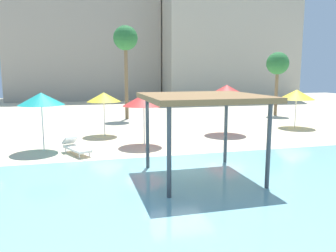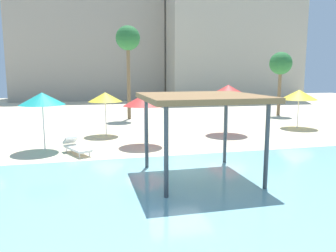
{
  "view_description": "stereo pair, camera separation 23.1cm",
  "coord_description": "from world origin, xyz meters",
  "px_view_note": "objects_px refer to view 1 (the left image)",
  "views": [
    {
      "loc": [
        -3.68,
        -12.57,
        3.72
      ],
      "look_at": [
        0.11,
        2.0,
        1.3
      ],
      "focal_mm": 35.93,
      "sensor_mm": 36.0,
      "label": 1
    },
    {
      "loc": [
        -3.46,
        -12.63,
        3.72
      ],
      "look_at": [
        0.11,
        2.0,
        1.3
      ],
      "focal_mm": 35.93,
      "sensor_mm": 36.0,
      "label": 2
    }
  ],
  "objects_px": {
    "palm_tree_0": "(126,41)",
    "palm_tree_1": "(278,65)",
    "shade_pavilion": "(203,100)",
    "lounge_chair_2": "(75,147)",
    "beach_umbrella_yellow_4": "(104,97)",
    "beach_umbrella_red_6": "(227,90)",
    "beach_umbrella_red_3": "(144,100)",
    "beach_umbrella_teal_0": "(41,99)",
    "beach_umbrella_yellow_1": "(297,95)"
  },
  "relations": [
    {
      "from": "palm_tree_0",
      "to": "palm_tree_1",
      "type": "distance_m",
      "value": 13.01
    },
    {
      "from": "shade_pavilion",
      "to": "lounge_chair_2",
      "type": "height_order",
      "value": "shade_pavilion"
    },
    {
      "from": "beach_umbrella_yellow_4",
      "to": "beach_umbrella_red_6",
      "type": "relative_size",
      "value": 0.86
    },
    {
      "from": "beach_umbrella_red_3",
      "to": "beach_umbrella_teal_0",
      "type": "bearing_deg",
      "value": 179.98
    },
    {
      "from": "beach_umbrella_red_3",
      "to": "beach_umbrella_yellow_4",
      "type": "distance_m",
      "value": 3.72
    },
    {
      "from": "beach_umbrella_red_3",
      "to": "beach_umbrella_red_6",
      "type": "bearing_deg",
      "value": 20.11
    },
    {
      "from": "palm_tree_1",
      "to": "palm_tree_0",
      "type": "bearing_deg",
      "value": 176.08
    },
    {
      "from": "beach_umbrella_red_3",
      "to": "palm_tree_0",
      "type": "xyz_separation_m",
      "value": [
        0.46,
        9.98,
        3.8
      ]
    },
    {
      "from": "beach_umbrella_yellow_4",
      "to": "shade_pavilion",
      "type": "bearing_deg",
      "value": -73.34
    },
    {
      "from": "beach_umbrella_yellow_1",
      "to": "beach_umbrella_yellow_4",
      "type": "relative_size",
      "value": 1.01
    },
    {
      "from": "beach_umbrella_teal_0",
      "to": "beach_umbrella_red_6",
      "type": "bearing_deg",
      "value": 10.91
    },
    {
      "from": "beach_umbrella_teal_0",
      "to": "palm_tree_1",
      "type": "relative_size",
      "value": 0.51
    },
    {
      "from": "shade_pavilion",
      "to": "beach_umbrella_yellow_4",
      "type": "distance_m",
      "value": 9.57
    },
    {
      "from": "beach_umbrella_yellow_1",
      "to": "beach_umbrella_red_6",
      "type": "relative_size",
      "value": 0.86
    },
    {
      "from": "lounge_chair_2",
      "to": "palm_tree_1",
      "type": "xyz_separation_m",
      "value": [
        16.72,
        10.18,
        4.02
      ]
    },
    {
      "from": "beach_umbrella_yellow_1",
      "to": "beach_umbrella_yellow_4",
      "type": "distance_m",
      "value": 12.75
    },
    {
      "from": "beach_umbrella_yellow_1",
      "to": "palm_tree_0",
      "type": "relative_size",
      "value": 0.35
    },
    {
      "from": "beach_umbrella_yellow_1",
      "to": "palm_tree_1",
      "type": "xyz_separation_m",
      "value": [
        2.34,
        6.13,
        2.12
      ]
    },
    {
      "from": "beach_umbrella_red_3",
      "to": "palm_tree_1",
      "type": "distance_m",
      "value": 16.26
    },
    {
      "from": "beach_umbrella_red_6",
      "to": "beach_umbrella_red_3",
      "type": "bearing_deg",
      "value": -159.89
    },
    {
      "from": "beach_umbrella_yellow_4",
      "to": "beach_umbrella_yellow_1",
      "type": "bearing_deg",
      "value": -1.36
    },
    {
      "from": "shade_pavilion",
      "to": "beach_umbrella_red_3",
      "type": "distance_m",
      "value": 5.98
    },
    {
      "from": "beach_umbrella_yellow_1",
      "to": "beach_umbrella_red_3",
      "type": "height_order",
      "value": "beach_umbrella_red_3"
    },
    {
      "from": "palm_tree_0",
      "to": "beach_umbrella_red_6",
      "type": "bearing_deg",
      "value": -58.07
    },
    {
      "from": "beach_umbrella_red_6",
      "to": "palm_tree_1",
      "type": "relative_size",
      "value": 0.55
    },
    {
      "from": "beach_umbrella_yellow_4",
      "to": "beach_umbrella_red_6",
      "type": "bearing_deg",
      "value": -10.05
    },
    {
      "from": "beach_umbrella_red_3",
      "to": "beach_umbrella_yellow_4",
      "type": "relative_size",
      "value": 1.03
    },
    {
      "from": "lounge_chair_2",
      "to": "palm_tree_1",
      "type": "bearing_deg",
      "value": 95.65
    },
    {
      "from": "beach_umbrella_yellow_4",
      "to": "palm_tree_0",
      "type": "relative_size",
      "value": 0.35
    },
    {
      "from": "beach_umbrella_yellow_4",
      "to": "lounge_chair_2",
      "type": "bearing_deg",
      "value": -110.59
    },
    {
      "from": "beach_umbrella_yellow_1",
      "to": "beach_umbrella_red_6",
      "type": "xyz_separation_m",
      "value": [
        -5.54,
        -0.98,
        0.4
      ]
    },
    {
      "from": "beach_umbrella_teal_0",
      "to": "palm_tree_0",
      "type": "distance_m",
      "value": 11.89
    },
    {
      "from": "beach_umbrella_red_6",
      "to": "palm_tree_1",
      "type": "height_order",
      "value": "palm_tree_1"
    },
    {
      "from": "beach_umbrella_yellow_4",
      "to": "lounge_chair_2",
      "type": "xyz_separation_m",
      "value": [
        -1.63,
        -4.35,
        -1.94
      ]
    },
    {
      "from": "beach_umbrella_red_6",
      "to": "palm_tree_0",
      "type": "bearing_deg",
      "value": 121.93
    },
    {
      "from": "shade_pavilion",
      "to": "beach_umbrella_yellow_1",
      "type": "bearing_deg",
      "value": 41.5
    },
    {
      "from": "shade_pavilion",
      "to": "palm_tree_0",
      "type": "distance_m",
      "value": 16.23
    },
    {
      "from": "beach_umbrella_red_6",
      "to": "palm_tree_0",
      "type": "xyz_separation_m",
      "value": [
        -4.98,
        7.99,
        3.49
      ]
    },
    {
      "from": "beach_umbrella_teal_0",
      "to": "beach_umbrella_red_3",
      "type": "xyz_separation_m",
      "value": [
        4.88,
        -0.0,
        -0.16
      ]
    },
    {
      "from": "beach_umbrella_teal_0",
      "to": "palm_tree_1",
      "type": "xyz_separation_m",
      "value": [
        18.2,
        9.1,
        1.87
      ]
    },
    {
      "from": "beach_umbrella_teal_0",
      "to": "beach_umbrella_yellow_4",
      "type": "bearing_deg",
      "value": 46.42
    },
    {
      "from": "shade_pavilion",
      "to": "lounge_chair_2",
      "type": "xyz_separation_m",
      "value": [
        -4.38,
        4.81,
        -2.43
      ]
    },
    {
      "from": "beach_umbrella_yellow_4",
      "to": "palm_tree_0",
      "type": "bearing_deg",
      "value": 71.59
    },
    {
      "from": "beach_umbrella_red_6",
      "to": "palm_tree_0",
      "type": "relative_size",
      "value": 0.41
    },
    {
      "from": "beach_umbrella_red_3",
      "to": "lounge_chair_2",
      "type": "relative_size",
      "value": 1.33
    },
    {
      "from": "beach_umbrella_red_6",
      "to": "palm_tree_0",
      "type": "height_order",
      "value": "palm_tree_0"
    },
    {
      "from": "beach_umbrella_red_3",
      "to": "beach_umbrella_yellow_4",
      "type": "xyz_separation_m",
      "value": [
        -1.77,
        3.27,
        -0.05
      ]
    },
    {
      "from": "beach_umbrella_yellow_4",
      "to": "palm_tree_0",
      "type": "xyz_separation_m",
      "value": [
        2.23,
        6.71,
        3.85
      ]
    },
    {
      "from": "lounge_chair_2",
      "to": "beach_umbrella_yellow_1",
      "type": "bearing_deg",
      "value": 80.04
    },
    {
      "from": "shade_pavilion",
      "to": "beach_umbrella_red_6",
      "type": "relative_size",
      "value": 1.33
    }
  ]
}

